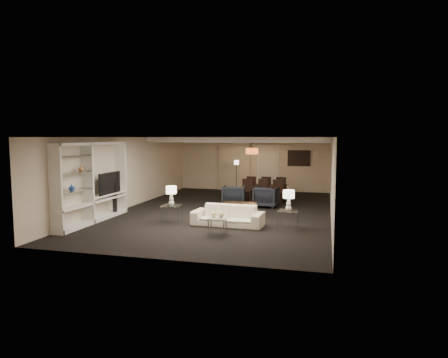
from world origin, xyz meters
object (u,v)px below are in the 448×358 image
Objects in this scene: sofa at (228,216)px; vase_blue at (72,187)px; television at (106,183)px; pendant_light at (252,151)px; armchair_right at (266,197)px; side_table_right at (288,220)px; chair_fr at (281,188)px; armchair_left at (234,196)px; chair_fm at (267,187)px; table_lamp_right at (289,200)px; marble_table at (217,226)px; chair_fl at (253,187)px; dining_table at (264,193)px; floor_lamp at (236,176)px; floor_speaker at (115,199)px; vase_amber at (81,168)px; chair_nr at (278,192)px; table_lamp_left at (171,196)px; chair_nm at (262,191)px; coffee_table at (240,209)px; chair_nl at (246,191)px.

vase_blue reaches higher than sofa.
sofa is 1.72× the size of television.
armchair_right is at bearing -67.52° from pendant_light.
chair_fr is at bearing 98.32° from side_table_right.
chair_fm reaches higher than armchair_left.
table_lamp_right reaches higher than side_table_right.
armchair_left is 4.61m from television.
chair_fm is (-0.30, 2.16, 0.08)m from armchair_right.
marble_table is 6.57m from chair_fl.
armchair_left is 1.00× the size of armchair_right.
armchair_right is at bearing 83.31° from sofa.
floor_lamp is (-1.58, 1.93, 0.43)m from dining_table.
table_lamp_right reaches higher than armchair_right.
pendant_light is 0.58× the size of chair_fl.
floor_speaker is at bearing 46.08° from chair_fr.
pendant_light is at bearing 63.07° from vase_blue.
sofa reaches higher than side_table_right.
chair_nr is (4.87, 5.20, -1.19)m from vase_amber.
television is at bearing 47.50° from chair_fr.
floor_lamp reaches higher than marble_table.
table_lamp_left is 4.63m from chair_nm.
pendant_light is 4.39m from coffee_table.
television is at bearing -123.49° from pendant_light.
armchair_left is at bearing 97.77° from marble_table.
dining_table is (4.16, 4.26, -0.24)m from floor_speaker.
coffee_table is 2.59m from chair_nm.
vase_amber reaches higher than chair_fm.
vase_blue reaches higher than chair_nm.
side_table_right is at bearing 14.68° from vase_blue.
side_table_right is at bearing -63.60° from chair_nm.
television reaches higher than vase_blue.
chair_nl is (1.40, 4.16, -0.35)m from table_lamp_left.
table_lamp_right is at bearing 116.92° from armchair_left.
chair_nm is (4.16, 3.61, -0.09)m from floor_speaker.
chair_fm is (0.30, 3.86, 0.25)m from coffee_table.
floor_speaker is at bearing 86.90° from vase_blue.
marble_table is at bearing -36.54° from floor_speaker.
chair_nm is 1.00× the size of chair_fr.
marble_table is at bearing -101.91° from chair_nr.
armchair_right is 2.18m from chair_fr.
chair_nm reaches higher than sofa.
armchair_right is at bearing -111.61° from chair_nr.
floor_lamp is (-1.28, 5.14, 0.54)m from coffee_table.
chair_nm and chair_fl have the same top height.
marble_table is (0.60, -4.40, -0.14)m from armchair_left.
side_table_right is at bearing -92.13° from television.
chair_fm reaches higher than sofa.
pendant_light is at bearing -13.01° from chair_fm.
side_table_right is 0.47× the size of television.
side_table_right is 5.01m from dining_table.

